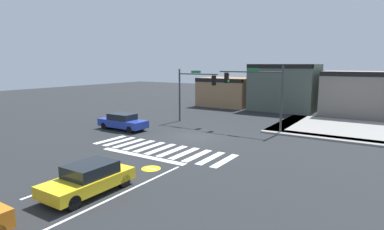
% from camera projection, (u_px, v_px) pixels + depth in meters
% --- Properties ---
extents(ground_plane, '(120.00, 120.00, 0.00)m').
position_uv_depth(ground_plane, '(195.00, 137.00, 25.96)').
color(ground_plane, '#232628').
extents(crosswalk_near, '(10.62, 3.17, 0.01)m').
position_uv_depth(crosswalk_near, '(161.00, 149.00, 22.22)').
color(crosswalk_near, silver).
rests_on(crosswalk_near, ground_plane).
extents(lane_markings, '(6.80, 20.25, 0.01)m').
position_uv_depth(lane_markings, '(83.00, 187.00, 15.38)').
color(lane_markings, white).
rests_on(lane_markings, ground_plane).
extents(bike_detector_marking, '(1.12, 1.12, 0.01)m').
position_uv_depth(bike_detector_marking, '(151.00, 169.00, 18.07)').
color(bike_detector_marking, yellow).
rests_on(bike_detector_marking, ground_plane).
extents(curb_corner_northeast, '(10.00, 10.60, 0.15)m').
position_uv_depth(curb_corner_northeast, '(326.00, 128.00, 29.25)').
color(curb_corner_northeast, gray).
rests_on(curb_corner_northeast, ground_plane).
extents(storefront_row, '(23.88, 6.21, 5.91)m').
position_uv_depth(storefront_row, '(291.00, 90.00, 39.86)').
color(storefront_row, '#93704C').
rests_on(storefront_row, ground_plane).
extents(traffic_signal_northwest, '(4.52, 0.32, 5.42)m').
position_uv_depth(traffic_signal_northwest, '(194.00, 86.00, 31.58)').
color(traffic_signal_northwest, '#383A3D').
rests_on(traffic_signal_northwest, ground_plane).
extents(traffic_signal_northeast, '(6.01, 0.32, 5.82)m').
position_uv_depth(traffic_signal_northeast, '(256.00, 86.00, 27.72)').
color(traffic_signal_northeast, '#383A3D').
rests_on(traffic_signal_northeast, ground_plane).
extents(car_yellow, '(1.91, 4.27, 1.40)m').
position_uv_depth(car_yellow, '(89.00, 178.00, 14.53)').
color(car_yellow, gold).
rests_on(car_yellow, ground_plane).
extents(car_blue, '(4.71, 1.79, 1.48)m').
position_uv_depth(car_blue, '(123.00, 122.00, 28.65)').
color(car_blue, '#23389E').
rests_on(car_blue, ground_plane).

